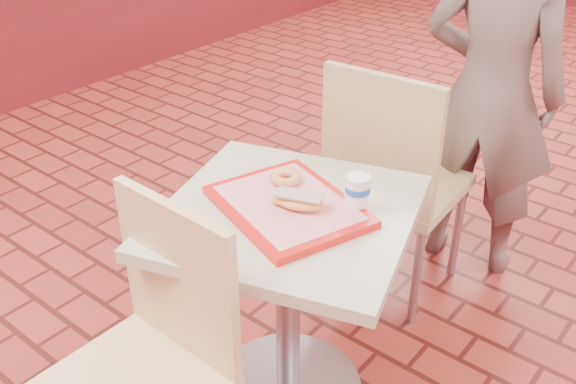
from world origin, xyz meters
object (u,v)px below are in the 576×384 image
Objects in this scene: customer at (491,93)px; paper_cup at (358,190)px; long_john_donut at (298,201)px; chair_main_front at (151,351)px; serving_tray at (288,206)px; main_table at (288,277)px; chair_main_back at (391,175)px; ring_donut at (286,178)px.

customer is 1.00m from paper_cup.
paper_cup reaches higher than long_john_donut.
chair_main_front is at bearing 72.14° from customer.
chair_main_front is 0.54m from serving_tray.
main_table is 0.48m from chair_main_front.
serving_tray is 0.05m from long_john_donut.
chair_main_front reaches higher than serving_tray.
customer is 1.12m from long_john_donut.
chair_main_back reaches higher than paper_cup.
long_john_donut is (-0.07, -1.12, 0.01)m from customer.
main_table is 0.29m from long_john_donut.
long_john_donut is (0.12, -0.09, 0.01)m from ring_donut.
chair_main_back is 0.63× the size of customer.
chair_main_front is at bearing -98.89° from main_table.
chair_main_front is at bearing 84.97° from chair_main_back.
main_table is at bearing 171.20° from long_john_donut.
chair_main_back is (-0.04, 0.67, 0.05)m from main_table.
main_table is at bearing 90.28° from chair_main_back.
main_table is at bearing -90.00° from serving_tray.
long_john_donut is at bearing 93.70° from chair_main_back.
chair_main_back is at bearing 110.00° from paper_cup.
main_table is 1.71× the size of serving_tray.
main_table is 0.67m from chair_main_back.
ring_donut is at bearing 132.70° from serving_tray.
chair_main_back is 6.04× the size of long_john_donut.
serving_tray reaches higher than main_table.
serving_tray is (0.04, -0.67, 0.20)m from chair_main_back.
customer reaches higher than long_john_donut.
chair_main_back is 10.52× the size of ring_donut.
ring_donut is (-0.00, 0.56, 0.27)m from chair_main_front.
main_table is 0.25m from serving_tray.
customer reaches higher than ring_donut.
paper_cup is (0.16, 0.12, 0.31)m from main_table.
main_table is 7.92× the size of ring_donut.
customer is at bearing -112.78° from chair_main_back.
chair_main_back is 0.53m from customer.
chair_main_front is 1.14m from chair_main_back.
chair_main_back is 0.63m from ring_donut.
serving_tray is at bearing 90.28° from chair_main_back.
customer reaches higher than serving_tray.
customer is 1.05m from ring_donut.
chair_main_back is at bearing 59.59° from customer.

